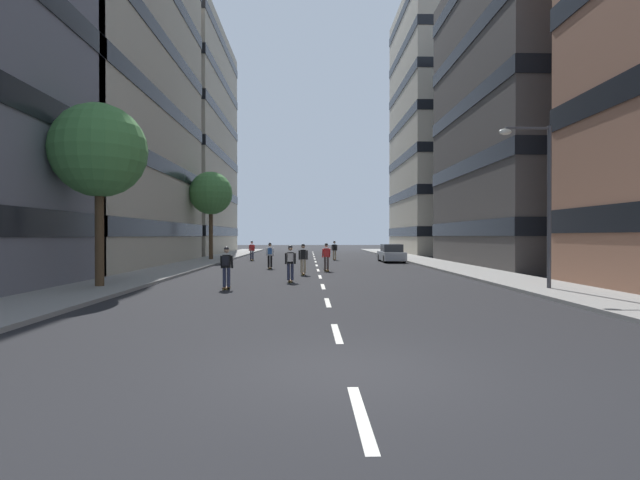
% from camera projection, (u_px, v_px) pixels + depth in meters
% --- Properties ---
extents(ground_plane, '(163.03, 163.03, 0.00)m').
position_uv_depth(ground_plane, '(317.00, 266.00, 35.05)').
color(ground_plane, black).
extents(sidewalk_left, '(3.44, 74.72, 0.14)m').
position_uv_depth(sidewalk_left, '(200.00, 263.00, 38.21)').
color(sidewalk_left, gray).
rests_on(sidewalk_left, ground_plane).
extents(sidewalk_right, '(3.44, 74.72, 0.14)m').
position_uv_depth(sidewalk_right, '(431.00, 262.00, 38.69)').
color(sidewalk_right, gray).
rests_on(sidewalk_right, ground_plane).
extents(lane_markings, '(0.16, 62.20, 0.01)m').
position_uv_depth(lane_markings, '(317.00, 265.00, 35.88)').
color(lane_markings, silver).
rests_on(lane_markings, ground_plane).
extents(building_left_mid, '(16.39, 22.95, 31.96)m').
position_uv_depth(building_left_mid, '(55.00, 47.00, 34.88)').
color(building_left_mid, '#B2A893').
rests_on(building_left_mid, ground_plane).
extents(building_left_far, '(16.39, 21.90, 27.77)m').
position_uv_depth(building_left_far, '(158.00, 141.00, 58.96)').
color(building_left_far, '#BCB29E').
rests_on(building_left_far, ground_plane).
extents(building_right_mid, '(16.39, 17.76, 23.07)m').
position_uv_depth(building_right_mid, '(571.00, 111.00, 35.89)').
color(building_right_mid, '#4C4744').
rests_on(building_right_mid, ground_plane).
extents(building_right_far, '(16.39, 17.69, 31.74)m').
position_uv_depth(building_right_far, '(466.00, 127.00, 59.91)').
color(building_right_far, '#BCB29E').
rests_on(building_right_far, ground_plane).
extents(parked_car_near, '(1.82, 4.40, 1.52)m').
position_uv_depth(parked_car_near, '(391.00, 254.00, 40.49)').
color(parked_car_near, '#B2B7BF').
rests_on(parked_car_near, ground_plane).
extents(street_tree_near, '(3.83, 3.83, 7.84)m').
position_uv_depth(street_tree_near, '(211.00, 194.00, 42.64)').
color(street_tree_near, '#4C3823').
rests_on(street_tree_near, sidewalk_left).
extents(street_tree_mid, '(3.88, 3.88, 7.60)m').
position_uv_depth(street_tree_mid, '(99.00, 151.00, 19.83)').
color(street_tree_mid, '#4C3823').
rests_on(street_tree_mid, sidewalk_left).
extents(streetlamp_right, '(2.13, 0.30, 6.50)m').
position_uv_depth(streetlamp_right, '(540.00, 188.00, 19.06)').
color(streetlamp_right, '#3F3F44').
rests_on(streetlamp_right, sidewalk_right).
extents(skater_0, '(0.54, 0.91, 1.78)m').
position_uv_depth(skater_0, '(226.00, 265.00, 19.87)').
color(skater_0, brown).
rests_on(skater_0, ground_plane).
extents(skater_1, '(0.53, 0.90, 1.78)m').
position_uv_depth(skater_1, '(270.00, 254.00, 32.26)').
color(skater_1, brown).
rests_on(skater_1, ground_plane).
extents(skater_2, '(0.56, 0.92, 1.78)m').
position_uv_depth(skater_2, '(326.00, 256.00, 30.00)').
color(skater_2, brown).
rests_on(skater_2, ground_plane).
extents(skater_3, '(0.53, 0.90, 1.78)m').
position_uv_depth(skater_3, '(303.00, 258.00, 27.18)').
color(skater_3, brown).
rests_on(skater_3, ground_plane).
extents(skater_4, '(0.53, 0.90, 1.78)m').
position_uv_depth(skater_4, '(334.00, 249.00, 43.83)').
color(skater_4, brown).
rests_on(skater_4, ground_plane).
extents(skater_5, '(0.53, 0.90, 1.78)m').
position_uv_depth(skater_5, '(290.00, 261.00, 22.92)').
color(skater_5, brown).
rests_on(skater_5, ground_plane).
extents(skater_6, '(0.57, 0.92, 1.78)m').
position_uv_depth(skater_6, '(252.00, 250.00, 43.03)').
color(skater_6, brown).
rests_on(skater_6, ground_plane).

